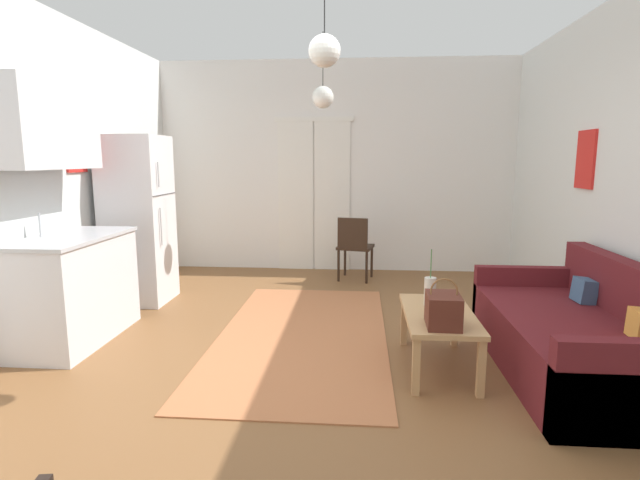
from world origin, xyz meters
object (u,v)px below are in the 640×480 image
(handbag, at_px, (443,310))
(pendant_lamp_far, at_px, (323,97))
(couch, at_px, (582,339))
(pendant_lamp_near, at_px, (324,51))
(accent_chair, at_px, (354,245))
(coffee_table, at_px, (439,320))
(refrigerator, at_px, (138,220))
(bamboo_vase, at_px, (430,291))

(handbag, height_order, pendant_lamp_far, pendant_lamp_far)
(couch, bearing_deg, pendant_lamp_near, -170.18)
(accent_chair, height_order, pendant_lamp_far, pendant_lamp_far)
(coffee_table, bearing_deg, pendant_lamp_near, -157.37)
(accent_chair, bearing_deg, coffee_table, 116.16)
(couch, distance_m, refrigerator, 4.30)
(couch, height_order, pendant_lamp_far, pendant_lamp_far)
(bamboo_vase, bearing_deg, coffee_table, -75.41)
(handbag, bearing_deg, pendant_lamp_far, 114.18)
(couch, relative_size, pendant_lamp_near, 2.52)
(accent_chair, bearing_deg, couch, 134.42)
(coffee_table, distance_m, refrigerator, 3.36)
(couch, height_order, pendant_lamp_near, pendant_lamp_near)
(handbag, xyz_separation_m, refrigerator, (-2.93, 1.81, 0.35))
(pendant_lamp_near, bearing_deg, handbag, 2.92)
(handbag, relative_size, accent_chair, 0.40)
(pendant_lamp_far, bearing_deg, bamboo_vase, -60.69)
(bamboo_vase, bearing_deg, couch, -10.57)
(handbag, distance_m, pendant_lamp_far, 2.89)
(coffee_table, height_order, pendant_lamp_near, pendant_lamp_near)
(accent_chair, bearing_deg, pendant_lamp_near, 98.84)
(coffee_table, relative_size, refrigerator, 0.55)
(pendant_lamp_far, bearing_deg, couch, -43.32)
(pendant_lamp_near, distance_m, pendant_lamp_far, 2.22)
(coffee_table, xyz_separation_m, pendant_lamp_near, (-0.82, -0.34, 1.83))
(bamboo_vase, distance_m, handbag, 0.47)
(handbag, height_order, pendant_lamp_near, pendant_lamp_near)
(handbag, relative_size, refrigerator, 0.19)
(handbag, distance_m, refrigerator, 3.47)
(accent_chair, relative_size, pendant_lamp_near, 1.08)
(coffee_table, height_order, pendant_lamp_far, pendant_lamp_far)
(refrigerator, xyz_separation_m, pendant_lamp_far, (1.96, 0.35, 1.30))
(refrigerator, bearing_deg, couch, -21.20)
(couch, bearing_deg, accent_chair, 122.25)
(handbag, relative_size, pendant_lamp_near, 0.44)
(couch, xyz_separation_m, accent_chair, (-1.66, 2.63, 0.20))
(accent_chair, bearing_deg, pendant_lamp_far, 76.93)
(coffee_table, relative_size, pendant_lamp_near, 1.29)
(coffee_table, relative_size, pendant_lamp_far, 1.25)
(bamboo_vase, relative_size, refrigerator, 0.25)
(pendant_lamp_far, bearing_deg, refrigerator, -169.74)
(coffee_table, height_order, refrigerator, refrigerator)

